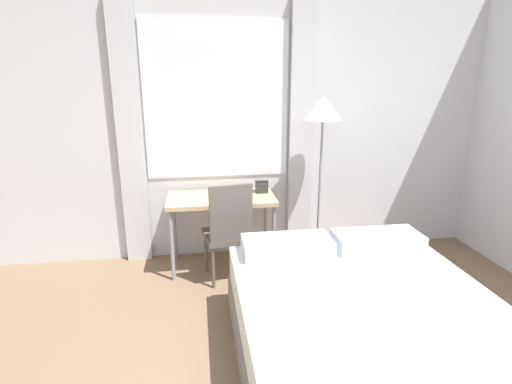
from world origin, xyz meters
TOP-DOWN VIEW (x-y plane):
  - wall_back_with_window at (-0.06, 2.90)m, footprint 5.52×0.13m
  - desk at (-0.50, 2.55)m, footprint 1.02×0.54m
  - desk_chair at (-0.45, 2.24)m, footprint 0.46×0.46m
  - bed at (0.30, 0.87)m, footprint 1.60×1.95m
  - standing_lamp at (0.46, 2.49)m, footprint 0.37×0.37m
  - telephone at (-0.09, 2.66)m, footprint 0.13×0.13m
  - book at (-0.43, 2.49)m, footprint 0.31×0.26m

SIDE VIEW (x-z plane):
  - bed at x=0.30m, z-range -0.05..0.60m
  - desk_chair at x=-0.45m, z-range 0.04..0.99m
  - desk at x=-0.50m, z-range 0.29..1.02m
  - book at x=-0.43m, z-range 0.73..0.75m
  - telephone at x=-0.09m, z-range 0.72..0.84m
  - wall_back_with_window at x=-0.06m, z-range 0.00..2.70m
  - standing_lamp at x=0.46m, z-range 0.61..2.27m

